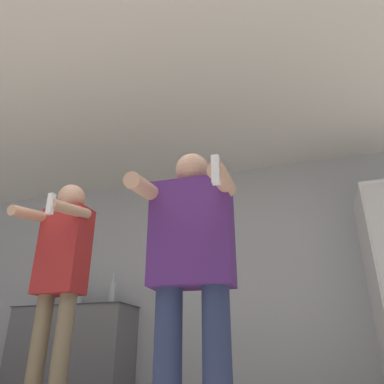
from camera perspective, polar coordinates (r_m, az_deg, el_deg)
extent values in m
cube|color=#B2B7BC|center=(4.35, 3.16, -12.85)|extent=(7.00, 0.06, 2.55)
cube|color=silver|center=(3.48, -3.94, 13.98)|extent=(7.00, 3.65, 0.05)
cube|color=slate|center=(4.63, -18.03, -22.38)|extent=(1.34, 0.51, 0.97)
cube|color=#38383A|center=(4.66, -17.24, -16.43)|extent=(1.37, 0.54, 0.01)
cylinder|color=silver|center=(4.45, -12.06, -14.97)|extent=(0.08, 0.08, 0.25)
cylinder|color=silver|center=(4.48, -11.87, -12.84)|extent=(0.03, 0.03, 0.09)
sphere|color=silver|center=(4.49, -11.82, -12.27)|extent=(0.03, 0.03, 0.03)
cylinder|color=silver|center=(4.66, -16.71, -14.94)|extent=(0.07, 0.07, 0.24)
cylinder|color=silver|center=(4.69, -16.46, -12.90)|extent=(0.03, 0.03, 0.10)
sphere|color=#B29933|center=(4.70, -16.39, -12.31)|extent=(0.03, 0.03, 0.03)
cylinder|color=#194723|center=(4.94, -21.58, -14.92)|extent=(0.08, 0.08, 0.21)
cylinder|color=#194723|center=(4.96, -21.32, -13.28)|extent=(0.04, 0.04, 0.08)
sphere|color=maroon|center=(4.97, -21.25, -12.86)|extent=(0.04, 0.04, 0.04)
cylinder|color=navy|center=(1.95, -3.77, -25.56)|extent=(0.14, 0.14, 0.76)
cylinder|color=navy|center=(1.89, 3.89, -25.61)|extent=(0.14, 0.14, 0.76)
cube|color=#4C236B|center=(2.01, 0.00, -6.31)|extent=(0.44, 0.22, 0.57)
sphere|color=tan|center=(2.16, 0.00, 3.37)|extent=(0.19, 0.19, 0.19)
cylinder|color=tan|center=(1.98, -7.12, 0.46)|extent=(0.10, 0.39, 0.15)
cylinder|color=tan|center=(1.88, 4.69, 1.77)|extent=(0.10, 0.39, 0.15)
cube|color=white|center=(1.70, 3.63, 3.40)|extent=(0.04, 0.04, 0.14)
cylinder|color=#75664C|center=(2.88, -22.59, -22.69)|extent=(0.11, 0.11, 0.84)
cylinder|color=#75664C|center=(2.76, -19.43, -23.14)|extent=(0.11, 0.11, 0.84)
cube|color=maroon|center=(2.91, -18.91, -8.45)|extent=(0.35, 0.22, 0.63)
sphere|color=tan|center=(3.04, -17.87, -0.86)|extent=(0.21, 0.21, 0.21)
cylinder|color=tan|center=(2.94, -23.11, -3.22)|extent=(0.10, 0.41, 0.15)
cylinder|color=tan|center=(2.73, -18.07, -2.52)|extent=(0.10, 0.41, 0.15)
cube|color=white|center=(2.58, -20.73, -1.70)|extent=(0.04, 0.04, 0.14)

